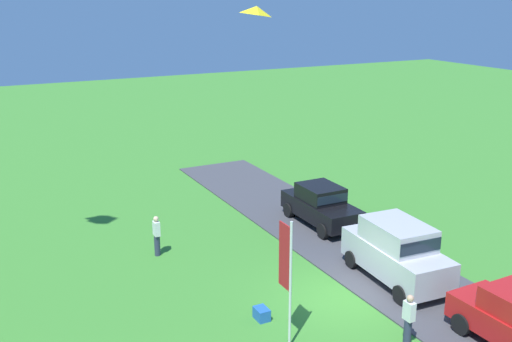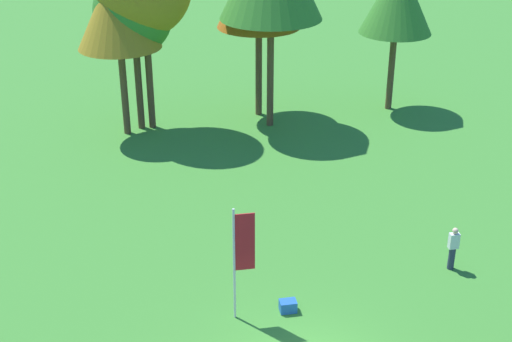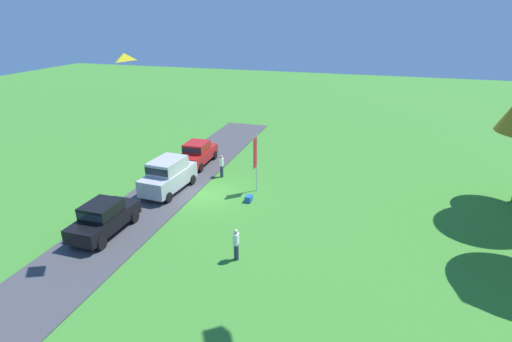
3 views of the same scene
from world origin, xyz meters
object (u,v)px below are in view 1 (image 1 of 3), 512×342
Objects in this scene: kite_diamond_over_trees at (257,11)px; flag_banner at (287,266)px; person_beside_suv at (408,320)px; cooler_box at (262,314)px; car_suv_mid_row at (397,249)px; car_sedan_far_end at (321,204)px; person_on_lawn at (157,235)px.

flag_banner is at bearing 158.10° from kite_diamond_over_trees.
cooler_box is at bearing 43.42° from person_beside_suv.
car_suv_mid_row reaches higher than car_sedan_far_end.
flag_banner is 11.51m from kite_diamond_over_trees.
car_sedan_far_end is 10.09m from person_beside_suv.
flag_banner is at bearing -179.86° from cooler_box.
person_beside_suv is 4.73m from cooler_box.
person_on_lawn is 3.05× the size of cooler_box.
car_suv_mid_row is 6.07m from flag_banner.
car_suv_mid_row is at bearing -131.57° from person_on_lawn.
car_suv_mid_row reaches higher than cooler_box.
car_suv_mid_row is 2.76× the size of person_beside_suv.
person_beside_suv is 1.70× the size of kite_diamond_over_trees.
car_suv_mid_row is 1.07× the size of car_sedan_far_end.
kite_diamond_over_trees is (10.26, -0.17, 8.79)m from person_beside_suv.
kite_diamond_over_trees reaches higher than flag_banner.
flag_banner is (-7.75, 6.37, 1.54)m from car_sedan_far_end.
car_sedan_far_end is 7.88× the size of cooler_box.
cooler_box is (1.56, 0.00, -2.38)m from flag_banner.
person_on_lawn is at bearing 12.56° from cooler_box.
flag_banner is at bearing -169.81° from person_on_lawn.
person_on_lawn is (9.83, 4.65, 0.00)m from person_beside_suv.
car_sedan_far_end is (6.08, -0.68, -0.25)m from car_suv_mid_row.
person_beside_suv and person_on_lawn have the same top height.
person_on_lawn is at bearing 48.43° from car_suv_mid_row.
car_sedan_far_end is 8.92m from cooler_box.
car_suv_mid_row reaches higher than person_on_lawn.
flag_banner is at bearing 60.21° from person_beside_suv.
flag_banner reaches higher than person_on_lawn.
car_sedan_far_end is at bearing -102.65° from kite_diamond_over_trees.
flag_banner reaches higher than car_suv_mid_row.
car_sedan_far_end is 9.16m from kite_diamond_over_trees.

